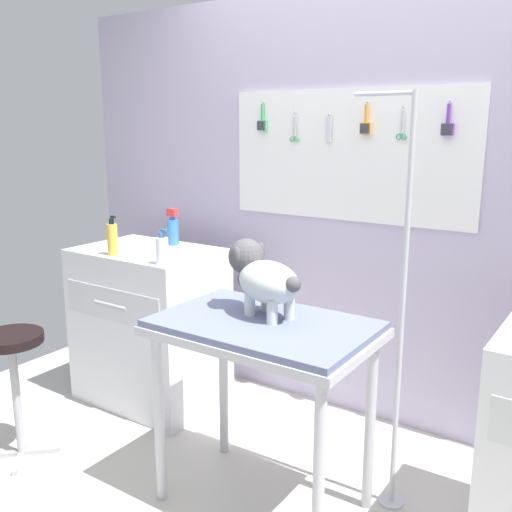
{
  "coord_description": "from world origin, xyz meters",
  "views": [
    {
      "loc": [
        1.19,
        -1.57,
        1.6
      ],
      "look_at": [
        -0.09,
        0.31,
        1.08
      ],
      "focal_mm": 40.47,
      "sensor_mm": 36.0,
      "label": 1
    }
  ],
  "objects_px": {
    "grooming_table": "(264,344)",
    "spray_bottle_tall": "(112,239)",
    "stool": "(13,360)",
    "grooming_arm": "(399,326)",
    "dog": "(262,277)",
    "counter_left": "(150,325)"
  },
  "relations": [
    {
      "from": "grooming_table",
      "to": "grooming_arm",
      "type": "bearing_deg",
      "value": 34.02
    },
    {
      "from": "grooming_table",
      "to": "dog",
      "type": "distance_m",
      "value": 0.27
    },
    {
      "from": "counter_left",
      "to": "stool",
      "type": "height_order",
      "value": "counter_left"
    },
    {
      "from": "grooming_arm",
      "to": "stool",
      "type": "height_order",
      "value": "grooming_arm"
    },
    {
      "from": "grooming_arm",
      "to": "spray_bottle_tall",
      "type": "relative_size",
      "value": 7.99
    },
    {
      "from": "dog",
      "to": "counter_left",
      "type": "height_order",
      "value": "dog"
    },
    {
      "from": "stool",
      "to": "spray_bottle_tall",
      "type": "relative_size",
      "value": 2.94
    },
    {
      "from": "dog",
      "to": "stool",
      "type": "height_order",
      "value": "dog"
    },
    {
      "from": "dog",
      "to": "spray_bottle_tall",
      "type": "height_order",
      "value": "dog"
    },
    {
      "from": "dog",
      "to": "spray_bottle_tall",
      "type": "xyz_separation_m",
      "value": [
        -1.09,
        0.18,
        0.01
      ]
    },
    {
      "from": "stool",
      "to": "grooming_table",
      "type": "bearing_deg",
      "value": 17.08
    },
    {
      "from": "grooming_arm",
      "to": "dog",
      "type": "distance_m",
      "value": 0.59
    },
    {
      "from": "counter_left",
      "to": "spray_bottle_tall",
      "type": "bearing_deg",
      "value": -103.19
    },
    {
      "from": "grooming_table",
      "to": "spray_bottle_tall",
      "type": "relative_size",
      "value": 4.1
    },
    {
      "from": "counter_left",
      "to": "spray_bottle_tall",
      "type": "distance_m",
      "value": 0.58
    },
    {
      "from": "stool",
      "to": "dog",
      "type": "bearing_deg",
      "value": 20.73
    },
    {
      "from": "grooming_table",
      "to": "dog",
      "type": "xyz_separation_m",
      "value": [
        -0.05,
        0.06,
        0.26
      ]
    },
    {
      "from": "counter_left",
      "to": "stool",
      "type": "bearing_deg",
      "value": -96.81
    },
    {
      "from": "dog",
      "to": "grooming_table",
      "type": "bearing_deg",
      "value": -51.22
    },
    {
      "from": "grooming_table",
      "to": "counter_left",
      "type": "distance_m",
      "value": 1.22
    },
    {
      "from": "grooming_arm",
      "to": "dog",
      "type": "bearing_deg",
      "value": -154.49
    },
    {
      "from": "stool",
      "to": "spray_bottle_tall",
      "type": "bearing_deg",
      "value": 85.37
    }
  ]
}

